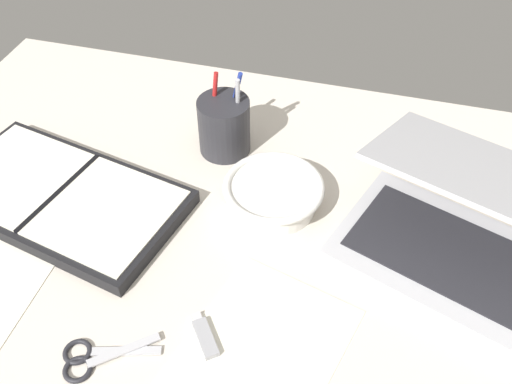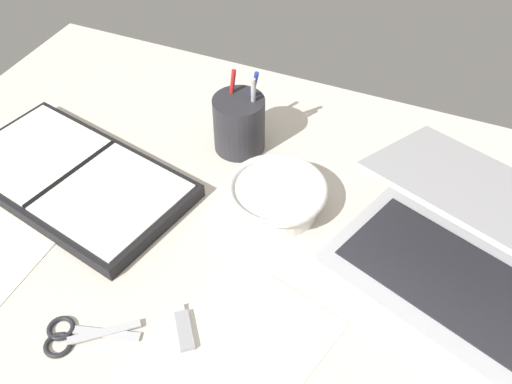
{
  "view_description": "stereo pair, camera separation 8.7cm",
  "coord_description": "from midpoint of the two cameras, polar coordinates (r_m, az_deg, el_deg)",
  "views": [
    {
      "loc": [
        13.49,
        -51.23,
        71.0
      ],
      "look_at": [
        -2.76,
        8.38,
        9.0
      ],
      "focal_mm": 40.0,
      "sensor_mm": 36.0,
      "label": 1
    },
    {
      "loc": [
        21.74,
        -48.34,
        71.0
      ],
      "look_at": [
        -2.76,
        8.38,
        9.0
      ],
      "focal_mm": 40.0,
      "sensor_mm": 36.0,
      "label": 2
    }
  ],
  "objects": [
    {
      "name": "laptop",
      "position": [
        0.89,
        22.87,
        -5.8
      ],
      "size": [
        41.94,
        39.06,
        15.35
      ],
      "rotation": [
        0.0,
        0.0,
        -0.35
      ],
      "color": "#B7B7BC",
      "rests_on": "desk_top"
    },
    {
      "name": "scissors",
      "position": [
        0.82,
        -15.1,
        -13.88
      ],
      "size": [
        12.82,
        9.63,
        0.8
      ],
      "rotation": [
        0.0,
        0.0,
        0.5
      ],
      "color": "#B7B7BC",
      "rests_on": "desk_top"
    },
    {
      "name": "pen_cup",
      "position": [
        1.03,
        0.77,
        6.77
      ],
      "size": [
        9.31,
        9.31,
        15.9
      ],
      "color": "#28282D",
      "rests_on": "desk_top"
    },
    {
      "name": "bowl",
      "position": [
        0.93,
        4.77,
        -0.47
      ],
      "size": [
        16.61,
        16.61,
        4.96
      ],
      "color": "silver",
      "rests_on": "desk_top"
    },
    {
      "name": "usb_drive",
      "position": [
        0.8,
        -4.04,
        -13.73
      ],
      "size": [
        5.65,
        6.69,
        1.0
      ],
      "rotation": [
        0.0,
        0.0,
        0.65
      ],
      "color": "#99999E",
      "rests_on": "desk_top"
    },
    {
      "name": "planner",
      "position": [
        1.01,
        -15.52,
        1.19
      ],
      "size": [
        44.13,
        29.88,
        2.88
      ],
      "rotation": [
        0.0,
        0.0,
        -0.21
      ],
      "color": "black",
      "rests_on": "desk_top"
    },
    {
      "name": "desk_top",
      "position": [
        0.88,
        2.36,
        -7.92
      ],
      "size": [
        140.0,
        100.0,
        2.0
      ],
      "primitive_type": "cube",
      "color": "beige",
      "rests_on": "ground"
    },
    {
      "name": "paper_sheet_front",
      "position": [
        0.78,
        0.48,
        -16.57
      ],
      "size": [
        26.42,
        32.99,
        0.16
      ],
      "primitive_type": "cube",
      "rotation": [
        0.0,
        0.0,
        -0.26
      ],
      "color": "silver",
      "rests_on": "desk_top"
    }
  ]
}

